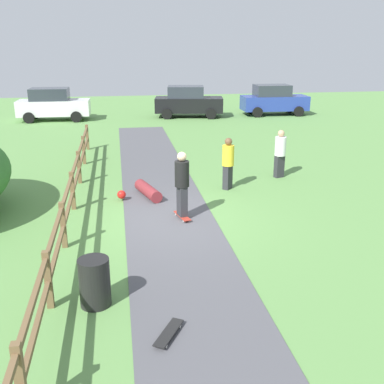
{
  "coord_description": "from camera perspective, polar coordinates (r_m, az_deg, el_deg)",
  "views": [
    {
      "loc": [
        -1.25,
        -11.36,
        4.54
      ],
      "look_at": [
        0.48,
        -0.73,
        1.0
      ],
      "focal_mm": 42.88,
      "sensor_mm": 36.0,
      "label": 1
    }
  ],
  "objects": [
    {
      "name": "ground_plane",
      "position": [
        12.3,
        -2.78,
        -3.5
      ],
      "size": [
        60.0,
        60.0,
        0.0
      ],
      "primitive_type": "plane",
      "color": "#60934C"
    },
    {
      "name": "asphalt_path",
      "position": [
        12.3,
        -2.78,
        -3.46
      ],
      "size": [
        2.4,
        28.0,
        0.02
      ],
      "primitive_type": "cube",
      "color": "#515156",
      "rests_on": "ground_plane"
    },
    {
      "name": "wooden_fence",
      "position": [
        12.08,
        -15.17,
        -1.17
      ],
      "size": [
        0.12,
        18.12,
        1.1
      ],
      "color": "brown",
      "rests_on": "ground_plane"
    },
    {
      "name": "trash_bin",
      "position": [
        8.53,
        -12.02,
        -10.91
      ],
      "size": [
        0.56,
        0.56,
        0.9
      ],
      "primitive_type": "cylinder",
      "color": "black",
      "rests_on": "ground_plane"
    },
    {
      "name": "skater_riding",
      "position": [
        12.03,
        -1.25,
        1.26
      ],
      "size": [
        0.46,
        0.82,
        1.83
      ],
      "color": "#B23326",
      "rests_on": "asphalt_path"
    },
    {
      "name": "skater_fallen",
      "position": [
        14.06,
        -5.76,
        0.12
      ],
      "size": [
        1.32,
        1.49,
        0.36
      ],
      "color": "maroon",
      "rests_on": "asphalt_path"
    },
    {
      "name": "skateboard_loose",
      "position": [
        7.72,
        -2.91,
        -17.08
      ],
      "size": [
        0.58,
        0.79,
        0.08
      ],
      "color": "black",
      "rests_on": "asphalt_path"
    },
    {
      "name": "bystander_yellow",
      "position": [
        14.66,
        4.5,
        3.83
      ],
      "size": [
        0.54,
        0.54,
        1.67
      ],
      "color": "#2D2D33",
      "rests_on": "ground_plane"
    },
    {
      "name": "bystander_white",
      "position": [
        16.21,
        10.9,
        4.95
      ],
      "size": [
        0.48,
        0.48,
        1.67
      ],
      "color": "#2D2D33",
      "rests_on": "ground_plane"
    },
    {
      "name": "parked_car_black",
      "position": [
        29.3,
        -0.49,
        11.17
      ],
      "size": [
        4.41,
        2.5,
        1.92
      ],
      "color": "black",
      "rests_on": "ground_plane"
    },
    {
      "name": "parked_car_white",
      "position": [
        29.2,
        -16.91,
        10.38
      ],
      "size": [
        4.24,
        2.08,
        1.92
      ],
      "color": "silver",
      "rests_on": "ground_plane"
    },
    {
      "name": "parked_car_blue",
      "position": [
        30.64,
        10.13,
        11.21
      ],
      "size": [
        4.24,
        2.08,
        1.92
      ],
      "color": "#283D99",
      "rests_on": "ground_plane"
    }
  ]
}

